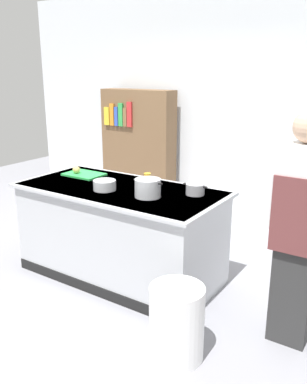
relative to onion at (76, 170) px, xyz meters
The scene contains 12 objects.
ground_plane 1.18m from the onion, 10.77° to the right, with size 10.00×10.00×0.00m, color gray.
back_wall 2.15m from the onion, 71.21° to the left, with size 6.40×0.12×3.00m, color silver.
counter_island 0.84m from the onion, 10.82° to the right, with size 1.98×0.98×0.90m.
cutting_board 0.09m from the onion, 27.60° to the left, with size 0.40×0.28×0.02m, color green.
onion is the anchor object (origin of this frame).
stock_pot 1.07m from the onion, 11.57° to the right, with size 0.29×0.23×0.16m.
sauce_pan 1.37m from the onion, ahead, with size 0.23×0.17×0.10m.
mixing_bowl 0.65m from the onion, 23.33° to the right, with size 0.21×0.21×0.09m, color #B7BABF.
juice_cup 0.81m from the onion, 10.81° to the left, with size 0.07×0.07×0.10m, color yellow.
trash_bin 2.08m from the onion, 26.81° to the right, with size 0.39×0.39×0.55m, color white.
person_chef 2.37m from the onion, ahead, with size 0.38×0.25×1.72m.
bookshelf 1.72m from the onion, 103.49° to the left, with size 1.10×0.31×1.70m.
Camera 1 is at (2.32, -2.93, 1.98)m, focal length 38.67 mm.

